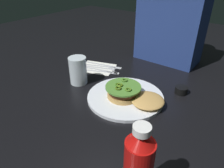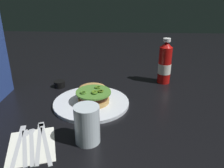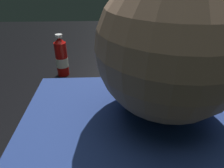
{
  "view_description": "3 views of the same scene",
  "coord_description": "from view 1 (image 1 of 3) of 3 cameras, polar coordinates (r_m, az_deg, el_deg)",
  "views": [
    {
      "loc": [
        0.39,
        -0.5,
        0.45
      ],
      "look_at": [
        -0.02,
        0.03,
        0.06
      ],
      "focal_mm": 32.85,
      "sensor_mm": 36.0,
      "label": 1
    },
    {
      "loc": [
        -0.78,
        -0.07,
        0.44
      ],
      "look_at": [
        0.03,
        -0.03,
        0.09
      ],
      "focal_mm": 37.43,
      "sensor_mm": 36.0,
      "label": 2
    },
    {
      "loc": [
        0.05,
        0.7,
        0.48
      ],
      "look_at": [
        0.02,
        -0.03,
        0.07
      ],
      "focal_mm": 32.37,
      "sensor_mm": 36.0,
      "label": 3
    }
  ],
  "objects": [
    {
      "name": "burger_sandwich",
      "position": [
        0.77,
        5.57,
        -2.94
      ],
      "size": [
        0.23,
        0.15,
        0.05
      ],
      "color": "tan",
      "rests_on": "dinner_plate"
    },
    {
      "name": "fork_utensil",
      "position": [
        1.05,
        -2.75,
        5.1
      ],
      "size": [
        0.17,
        0.09,
        0.0
      ],
      "color": "silver",
      "rests_on": "napkin"
    },
    {
      "name": "napkin",
      "position": [
        1.04,
        -4.11,
        4.6
      ],
      "size": [
        0.2,
        0.18,
        0.0
      ],
      "primitive_type": "cube",
      "rotation": [
        0.0,
        0.0,
        0.32
      ],
      "color": "white",
      "rests_on": "ground_plane"
    },
    {
      "name": "dinner_plate",
      "position": [
        0.8,
        3.74,
        -3.6
      ],
      "size": [
        0.3,
        0.3,
        0.01
      ],
      "primitive_type": "cylinder",
      "color": "white",
      "rests_on": "ground_plane"
    },
    {
      "name": "spoon_utensil",
      "position": [
        1.03,
        -2.61,
        4.58
      ],
      "size": [
        0.17,
        0.08,
        0.0
      ],
      "color": "silver",
      "rests_on": "napkin"
    },
    {
      "name": "condiment_cup",
      "position": [
        0.87,
        18.73,
        -1.6
      ],
      "size": [
        0.05,
        0.05,
        0.03
      ],
      "primitive_type": "cylinder",
      "color": "black",
      "rests_on": "ground_plane"
    },
    {
      "name": "diner_person",
      "position": [
        1.11,
        16.21,
        16.61
      ],
      "size": [
        0.32,
        0.17,
        0.49
      ],
      "color": "navy",
      "rests_on": "ground_plane"
    },
    {
      "name": "butter_knife",
      "position": [
        1.0,
        -3.48,
        3.69
      ],
      "size": [
        0.21,
        0.11,
        0.0
      ],
      "color": "silver",
      "rests_on": "napkin"
    },
    {
      "name": "ground_plane",
      "position": [
        0.78,
        0.06,
        -5.16
      ],
      "size": [
        3.0,
        3.0,
        0.0
      ],
      "primitive_type": "plane",
      "color": "black"
    },
    {
      "name": "steak_knife",
      "position": [
        1.06,
        -2.01,
        5.4
      ],
      "size": [
        0.21,
        0.07,
        0.0
      ],
      "color": "silver",
      "rests_on": "napkin"
    },
    {
      "name": "table_knife",
      "position": [
        1.02,
        -3.21,
        4.07
      ],
      "size": [
        0.2,
        0.07,
        0.0
      ],
      "color": "silver",
      "rests_on": "napkin"
    },
    {
      "name": "water_glass",
      "position": [
        0.89,
        -9.43,
        3.74
      ],
      "size": [
        0.08,
        0.08,
        0.12
      ],
      "primitive_type": "cylinder",
      "color": "silver",
      "rests_on": "ground_plane"
    }
  ]
}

